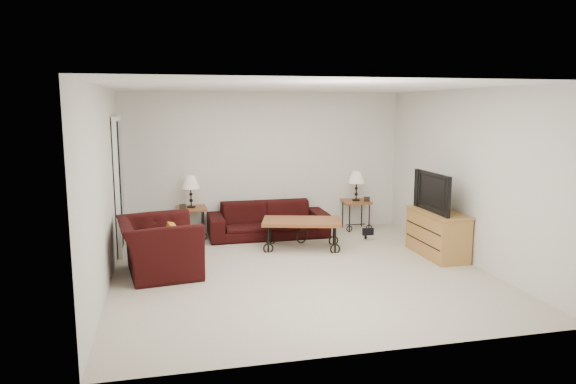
# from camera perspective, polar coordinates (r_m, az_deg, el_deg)

# --- Properties ---
(ground) EXTENTS (5.00, 5.00, 0.00)m
(ground) POSITION_cam_1_polar(r_m,az_deg,el_deg) (7.37, 1.25, -8.56)
(ground) COLOR beige
(ground) RESTS_ON ground
(wall_back) EXTENTS (5.00, 0.02, 2.50)m
(wall_back) POSITION_cam_1_polar(r_m,az_deg,el_deg) (9.51, -2.48, 3.20)
(wall_back) COLOR silver
(wall_back) RESTS_ON ground
(wall_front) EXTENTS (5.00, 0.02, 2.50)m
(wall_front) POSITION_cam_1_polar(r_m,az_deg,el_deg) (4.75, 8.85, -3.11)
(wall_front) COLOR silver
(wall_front) RESTS_ON ground
(wall_left) EXTENTS (0.02, 5.00, 2.50)m
(wall_left) POSITION_cam_1_polar(r_m,az_deg,el_deg) (6.91, -19.22, 0.37)
(wall_left) COLOR silver
(wall_left) RESTS_ON ground
(wall_right) EXTENTS (0.02, 5.00, 2.50)m
(wall_right) POSITION_cam_1_polar(r_m,az_deg,el_deg) (8.08, 18.73, 1.62)
(wall_right) COLOR silver
(wall_right) RESTS_ON ground
(ceiling) EXTENTS (5.00, 5.00, 0.00)m
(ceiling) POSITION_cam_1_polar(r_m,az_deg,el_deg) (7.02, 1.33, 11.25)
(ceiling) COLOR white
(ceiling) RESTS_ON wall_back
(doorway) EXTENTS (0.08, 0.94, 2.04)m
(doorway) POSITION_cam_1_polar(r_m,az_deg,el_deg) (8.57, -17.82, 0.52)
(doorway) COLOR black
(doorway) RESTS_ON ground
(sofa) EXTENTS (2.06, 0.80, 0.60)m
(sofa) POSITION_cam_1_polar(r_m,az_deg,el_deg) (9.19, -2.16, -3.02)
(sofa) COLOR black
(sofa) RESTS_ON ground
(side_table_left) EXTENTS (0.51, 0.51, 0.55)m
(side_table_left) POSITION_cam_1_polar(r_m,az_deg,el_deg) (9.22, -10.34, -3.30)
(side_table_left) COLOR brown
(side_table_left) RESTS_ON ground
(side_table_right) EXTENTS (0.55, 0.55, 0.54)m
(side_table_right) POSITION_cam_1_polar(r_m,az_deg,el_deg) (9.82, 7.32, -2.47)
(side_table_right) COLOR brown
(side_table_right) RESTS_ON ground
(lamp_left) EXTENTS (0.31, 0.31, 0.55)m
(lamp_left) POSITION_cam_1_polar(r_m,az_deg,el_deg) (9.12, -10.44, 0.05)
(lamp_left) COLOR black
(lamp_left) RESTS_ON side_table_left
(lamp_right) EXTENTS (0.34, 0.34, 0.54)m
(lamp_right) POSITION_cam_1_polar(r_m,az_deg,el_deg) (9.72, 7.39, 0.66)
(lamp_right) COLOR black
(lamp_right) RESTS_ON side_table_right
(photo_frame_left) EXTENTS (0.11, 0.03, 0.09)m
(photo_frame_left) POSITION_cam_1_polar(r_m,az_deg,el_deg) (9.01, -11.30, -1.56)
(photo_frame_left) COLOR black
(photo_frame_left) RESTS_ON side_table_left
(photo_frame_right) EXTENTS (0.11, 0.05, 0.09)m
(photo_frame_right) POSITION_cam_1_polar(r_m,az_deg,el_deg) (9.67, 8.50, -0.76)
(photo_frame_right) COLOR black
(photo_frame_right) RESTS_ON side_table_right
(coffee_table) EXTENTS (1.37, 0.97, 0.46)m
(coffee_table) POSITION_cam_1_polar(r_m,az_deg,el_deg) (8.47, 1.50, -4.57)
(coffee_table) COLOR brown
(coffee_table) RESTS_ON ground
(armchair) EXTENTS (1.17, 1.30, 0.76)m
(armchair) POSITION_cam_1_polar(r_m,az_deg,el_deg) (7.37, -13.73, -5.76)
(armchair) COLOR black
(armchair) RESTS_ON ground
(throw_pillow) EXTENTS (0.14, 0.35, 0.34)m
(throw_pillow) POSITION_cam_1_polar(r_m,az_deg,el_deg) (7.29, -12.60, -4.75)
(throw_pillow) COLOR orange
(throw_pillow) RESTS_ON armchair
(tv_stand) EXTENTS (0.48, 1.15, 0.69)m
(tv_stand) POSITION_cam_1_polar(r_m,az_deg,el_deg) (8.35, 15.79, -4.33)
(tv_stand) COLOR #B58943
(tv_stand) RESTS_ON ground
(television) EXTENTS (0.13, 1.03, 0.59)m
(television) POSITION_cam_1_polar(r_m,az_deg,el_deg) (8.22, 15.87, 0.01)
(television) COLOR black
(television) RESTS_ON tv_stand
(backpack) EXTENTS (0.33, 0.27, 0.38)m
(backpack) POSITION_cam_1_polar(r_m,az_deg,el_deg) (9.14, 8.40, -3.90)
(backpack) COLOR black
(backpack) RESTS_ON ground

